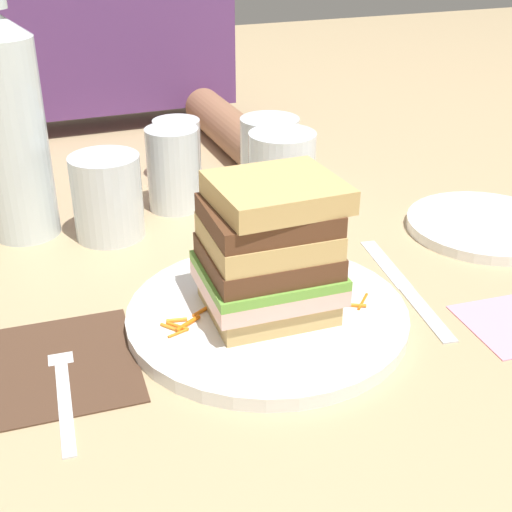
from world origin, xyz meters
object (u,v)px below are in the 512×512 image
Objects in this scene: main_plate at (268,316)px; fork at (62,377)px; knife at (406,288)px; empty_tumbler_2 at (107,197)px; empty_tumbler_3 at (177,149)px; empty_tumbler_0 at (269,154)px; water_bottle at (11,125)px; sandwich at (270,251)px; juice_glass at (282,182)px; empty_tumbler_1 at (173,169)px; napkin_dark at (61,364)px; side_plate at (485,226)px.

main_plate is 1.51× the size of fork.
empty_tumbler_2 is at bearing 137.27° from knife.
fork is at bearing -117.49° from empty_tumbler_3.
empty_tumbler_0 is (-0.02, 0.29, 0.04)m from knife.
knife is 0.44m from water_bottle.
sandwich is at bearing -67.13° from empty_tumbler_2.
empty_tumbler_2 reaches higher than knife.
main_plate is 0.33m from empty_tumbler_0.
fork is 2.09× the size of empty_tumbler_3.
juice_glass is 0.13m from empty_tumbler_1.
empty_tumbler_0 is (0.31, 0.30, 0.04)m from napkin_dark.
fork is 0.35m from empty_tumbler_1.
juice_glass is at bearing 103.10° from knife.
empty_tumbler_0 is (0.12, 0.30, 0.04)m from main_plate.
empty_tumbler_0 is at bearing 67.54° from main_plate.
empty_tumbler_0 is 0.99× the size of empty_tumbler_2.
juice_glass is at bearing -65.61° from empty_tumbler_3.
empty_tumbler_3 is (-0.08, 0.17, -0.01)m from juice_glass.
napkin_dark is (-0.18, 0.00, -0.01)m from main_plate.
empty_tumbler_2 is at bearing 70.91° from fork.
sandwich is 0.32m from empty_tumbler_0.
empty_tumbler_0 is at bearing 7.79° from empty_tumbler_1.
empty_tumbler_3 is at bearing 86.46° from main_plate.
empty_tumbler_0 is 1.16× the size of empty_tumbler_3.
napkin_dark is 1.48× the size of empty_tumbler_2.
juice_glass is 0.10m from empty_tumbler_0.
empty_tumbler_1 reaches higher than fork.
knife is at bearing 2.03° from sandwich.
side_plate is (0.20, -0.12, -0.04)m from juice_glass.
side_plate is at bearing -45.79° from empty_tumbler_3.
juice_glass is 1.04× the size of empty_tumbler_1.
water_bottle is at bearing -176.82° from empty_tumbler_1.
juice_glass is (0.10, 0.21, -0.03)m from sandwich.
sandwich reaches higher than napkin_dark.
empty_tumbler_3 is at bearing 50.66° from empty_tumbler_2.
empty_tumbler_1 is at bearing 91.77° from sandwich.
napkin_dark is at bearing -144.14° from juice_glass.
water_bottle is 0.25m from empty_tumbler_3.
juice_glass is at bearing -7.12° from empty_tumbler_2.
fork is (-0.18, -0.02, -0.00)m from main_plate.
fork is 1.60× the size of juice_glass.
side_plate reaches higher than fork.
side_plate is at bearing -20.57° from water_bottle.
main_plate is at bearing -163.76° from side_plate.
main_plate is at bearing 6.33° from fork.
sandwich is 0.88× the size of napkin_dark.
empty_tumbler_3 is (-0.10, 0.08, -0.01)m from empty_tumbler_0.
empty_tumbler_3 is 0.45× the size of side_plate.
knife is (0.33, 0.00, 0.00)m from napkin_dark.
side_plate is at bearing 12.59° from fork.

